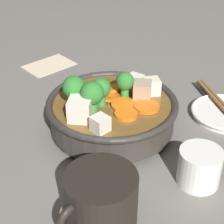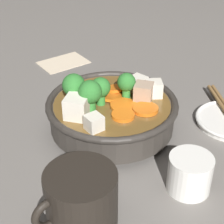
% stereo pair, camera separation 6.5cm
% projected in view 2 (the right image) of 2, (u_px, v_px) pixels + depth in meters
% --- Properties ---
extents(ground_plane, '(3.00, 3.00, 0.00)m').
position_uv_depth(ground_plane, '(112.00, 130.00, 0.67)').
color(ground_plane, slate).
extents(stirfry_bowl, '(0.23, 0.23, 0.11)m').
position_uv_depth(stirfry_bowl, '(111.00, 110.00, 0.64)').
color(stirfry_bowl, '#38332D').
rests_on(stirfry_bowl, ground_plane).
extents(tea_cup, '(0.06, 0.06, 0.06)m').
position_uv_depth(tea_cup, '(191.00, 173.00, 0.53)').
color(tea_cup, white).
rests_on(tea_cup, ground_plane).
extents(dark_mug, '(0.12, 0.09, 0.08)m').
position_uv_depth(dark_mug, '(81.00, 200.00, 0.47)').
color(dark_mug, black).
rests_on(dark_mug, ground_plane).
extents(napkin, '(0.11, 0.08, 0.00)m').
position_uv_depth(napkin, '(63.00, 62.00, 0.90)').
color(napkin, beige).
rests_on(napkin, ground_plane).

